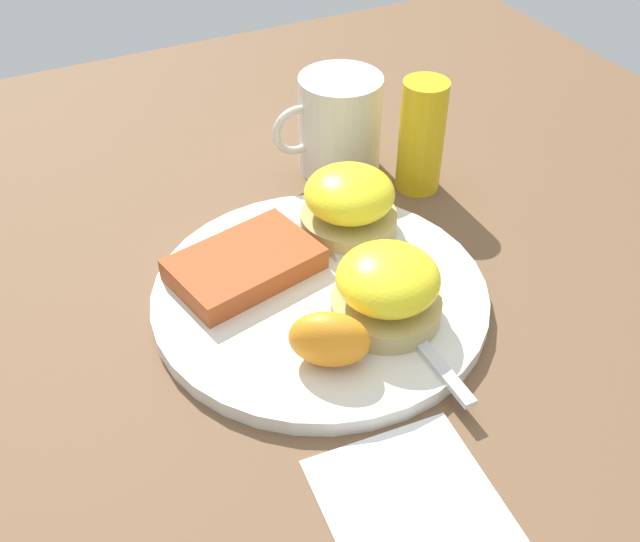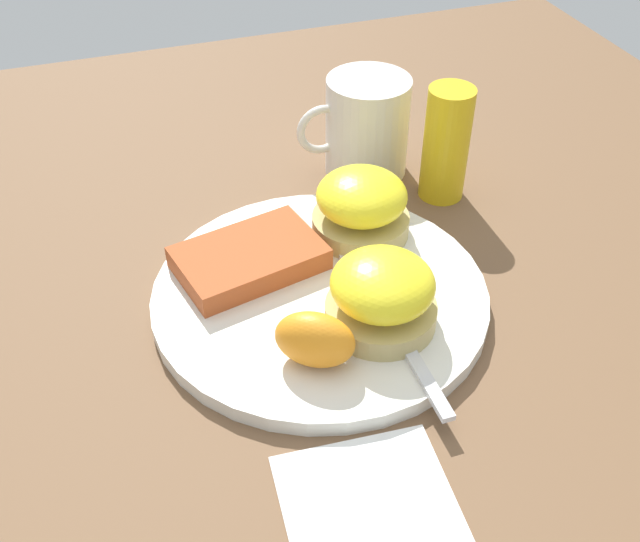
% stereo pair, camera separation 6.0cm
% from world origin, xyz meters
% --- Properties ---
extents(ground_plane, '(1.10, 1.10, 0.00)m').
position_xyz_m(ground_plane, '(0.00, 0.00, 0.00)').
color(ground_plane, brown).
extents(plate, '(0.28, 0.28, 0.01)m').
position_xyz_m(plate, '(0.00, 0.00, 0.01)').
color(plate, silver).
rests_on(plate, ground_plane).
extents(sandwich_benedict_left, '(0.09, 0.09, 0.06)m').
position_xyz_m(sandwich_benedict_left, '(-0.03, 0.05, 0.04)').
color(sandwich_benedict_left, tan).
rests_on(sandwich_benedict_left, plate).
extents(sandwich_benedict_right, '(0.09, 0.09, 0.06)m').
position_xyz_m(sandwich_benedict_right, '(-0.06, -0.06, 0.04)').
color(sandwich_benedict_right, tan).
rests_on(sandwich_benedict_right, plate).
extents(hashbrown_patty, '(0.13, 0.10, 0.02)m').
position_xyz_m(hashbrown_patty, '(0.05, -0.05, 0.02)').
color(hashbrown_patty, '#A94D26').
rests_on(hashbrown_patty, plate).
extents(orange_wedge, '(0.07, 0.06, 0.04)m').
position_xyz_m(orange_wedge, '(0.03, 0.07, 0.04)').
color(orange_wedge, orange).
rests_on(orange_wedge, plate).
extents(fork, '(0.02, 0.23, 0.00)m').
position_xyz_m(fork, '(-0.04, 0.03, 0.02)').
color(fork, silver).
rests_on(fork, plate).
extents(cup, '(0.12, 0.08, 0.10)m').
position_xyz_m(cup, '(-0.11, -0.18, 0.05)').
color(cup, silver).
rests_on(cup, ground_plane).
extents(napkin, '(0.12, 0.12, 0.00)m').
position_xyz_m(napkin, '(0.03, 0.20, 0.00)').
color(napkin, white).
rests_on(napkin, ground_plane).
extents(condiment_bottle, '(0.04, 0.04, 0.11)m').
position_xyz_m(condiment_bottle, '(-0.17, -0.11, 0.06)').
color(condiment_bottle, gold).
rests_on(condiment_bottle, ground_plane).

